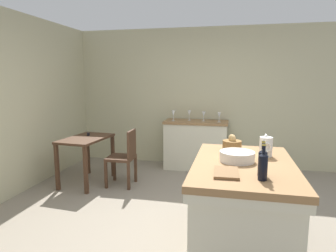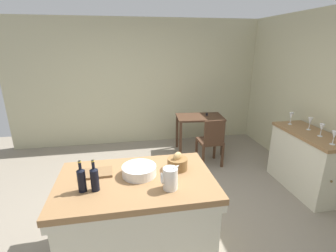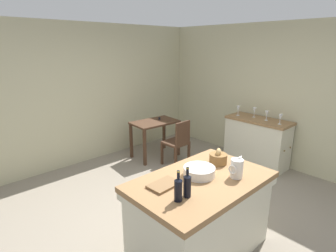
{
  "view_description": "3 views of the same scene",
  "coord_description": "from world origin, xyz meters",
  "px_view_note": "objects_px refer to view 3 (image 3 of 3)",
  "views": [
    {
      "loc": [
        -3.06,
        -0.47,
        1.66
      ],
      "look_at": [
        0.32,
        0.29,
        1.1
      ],
      "focal_mm": 31.54,
      "sensor_mm": 36.0,
      "label": 1
    },
    {
      "loc": [
        -0.34,
        -2.66,
        2.09
      ],
      "look_at": [
        0.24,
        0.55,
        1.0
      ],
      "focal_mm": 26.23,
      "sensor_mm": 36.0,
      "label": 2
    },
    {
      "loc": [
        -2.24,
        -2.19,
        2.19
      ],
      "look_at": [
        0.25,
        0.49,
        1.1
      ],
      "focal_mm": 29.04,
      "sensor_mm": 36.0,
      "label": 3
    }
  ],
  "objects_px": {
    "pitcher": "(237,168)",
    "wash_bowl": "(199,171)",
    "wine_glass_middle": "(254,111)",
    "wooden_chair": "(178,142)",
    "side_cabinet": "(257,142)",
    "wine_bottle_dark": "(187,185)",
    "writing_desk": "(155,127)",
    "cutting_board": "(164,185)",
    "bread_basket": "(218,158)",
    "wine_bottle_amber": "(178,189)",
    "wine_glass_right": "(238,109)",
    "wine_glass_far_left": "(280,117)",
    "island_table": "(200,213)"
  },
  "relations": [
    {
      "from": "wash_bowl",
      "to": "bread_basket",
      "type": "bearing_deg",
      "value": 7.45
    },
    {
      "from": "wash_bowl",
      "to": "side_cabinet",
      "type": "bearing_deg",
      "value": 15.81
    },
    {
      "from": "wine_bottle_dark",
      "to": "wine_glass_far_left",
      "type": "bearing_deg",
      "value": 9.78
    },
    {
      "from": "island_table",
      "to": "bread_basket",
      "type": "xyz_separation_m",
      "value": [
        0.43,
        0.12,
        0.47
      ]
    },
    {
      "from": "side_cabinet",
      "to": "bread_basket",
      "type": "relative_size",
      "value": 5.76
    },
    {
      "from": "wooden_chair",
      "to": "wine_bottle_amber",
      "type": "height_order",
      "value": "wine_bottle_amber"
    },
    {
      "from": "bread_basket",
      "to": "wine_bottle_amber",
      "type": "bearing_deg",
      "value": -164.91
    },
    {
      "from": "side_cabinet",
      "to": "wash_bowl",
      "type": "height_order",
      "value": "wash_bowl"
    },
    {
      "from": "side_cabinet",
      "to": "wine_glass_right",
      "type": "relative_size",
      "value": 6.21
    },
    {
      "from": "wooden_chair",
      "to": "wine_glass_middle",
      "type": "relative_size",
      "value": 4.75
    },
    {
      "from": "wine_glass_right",
      "to": "wine_bottle_amber",
      "type": "bearing_deg",
      "value": -155.94
    },
    {
      "from": "side_cabinet",
      "to": "wine_glass_middle",
      "type": "xyz_separation_m",
      "value": [
        0.05,
        0.14,
        0.57
      ]
    },
    {
      "from": "side_cabinet",
      "to": "cutting_board",
      "type": "xyz_separation_m",
      "value": [
        -2.91,
        -0.62,
        0.44
      ]
    },
    {
      "from": "writing_desk",
      "to": "bread_basket",
      "type": "distance_m",
      "value": 2.47
    },
    {
      "from": "wine_bottle_dark",
      "to": "writing_desk",
      "type": "bearing_deg",
      "value": 55.26
    },
    {
      "from": "bread_basket",
      "to": "wine_glass_right",
      "type": "distance_m",
      "value": 2.31
    },
    {
      "from": "side_cabinet",
      "to": "wooden_chair",
      "type": "distance_m",
      "value": 1.49
    },
    {
      "from": "island_table",
      "to": "wash_bowl",
      "type": "relative_size",
      "value": 4.46
    },
    {
      "from": "wooden_chair",
      "to": "cutting_board",
      "type": "distance_m",
      "value": 2.42
    },
    {
      "from": "writing_desk",
      "to": "pitcher",
      "type": "relative_size",
      "value": 3.9
    },
    {
      "from": "wash_bowl",
      "to": "wine_bottle_amber",
      "type": "height_order",
      "value": "wine_bottle_amber"
    },
    {
      "from": "wooden_chair",
      "to": "wine_glass_middle",
      "type": "distance_m",
      "value": 1.55
    },
    {
      "from": "writing_desk",
      "to": "wine_bottle_amber",
      "type": "relative_size",
      "value": 3.25
    },
    {
      "from": "wine_glass_middle",
      "to": "cutting_board",
      "type": "bearing_deg",
      "value": -165.75
    },
    {
      "from": "pitcher",
      "to": "wash_bowl",
      "type": "bearing_deg",
      "value": 131.25
    },
    {
      "from": "wine_bottle_amber",
      "to": "wine_glass_far_left",
      "type": "bearing_deg",
      "value": 9.31
    },
    {
      "from": "wine_bottle_dark",
      "to": "wine_glass_middle",
      "type": "distance_m",
      "value": 3.12
    },
    {
      "from": "pitcher",
      "to": "wine_bottle_dark",
      "type": "height_order",
      "value": "wine_bottle_dark"
    },
    {
      "from": "side_cabinet",
      "to": "bread_basket",
      "type": "bearing_deg",
      "value": -162.7
    },
    {
      "from": "island_table",
      "to": "wooden_chair",
      "type": "xyz_separation_m",
      "value": [
        1.4,
        1.74,
        0.0
      ]
    },
    {
      "from": "island_table",
      "to": "cutting_board",
      "type": "relative_size",
      "value": 4.79
    },
    {
      "from": "writing_desk",
      "to": "cutting_board",
      "type": "height_order",
      "value": "cutting_board"
    },
    {
      "from": "wash_bowl",
      "to": "wine_glass_middle",
      "type": "height_order",
      "value": "wine_glass_middle"
    },
    {
      "from": "writing_desk",
      "to": "wine_glass_far_left",
      "type": "distance_m",
      "value": 2.33
    },
    {
      "from": "bread_basket",
      "to": "wine_bottle_amber",
      "type": "distance_m",
      "value": 0.93
    },
    {
      "from": "bread_basket",
      "to": "wash_bowl",
      "type": "bearing_deg",
      "value": -172.55
    },
    {
      "from": "cutting_board",
      "to": "wine_bottle_dark",
      "type": "xyz_separation_m",
      "value": [
        0.02,
        -0.29,
        0.11
      ]
    },
    {
      "from": "side_cabinet",
      "to": "wine_bottle_amber",
      "type": "relative_size",
      "value": 4.05
    },
    {
      "from": "wooden_chair",
      "to": "wine_glass_far_left",
      "type": "bearing_deg",
      "value": -52.18
    },
    {
      "from": "island_table",
      "to": "pitcher",
      "type": "relative_size",
      "value": 6.15
    },
    {
      "from": "cutting_board",
      "to": "wine_glass_far_left",
      "type": "relative_size",
      "value": 1.75
    },
    {
      "from": "side_cabinet",
      "to": "writing_desk",
      "type": "bearing_deg",
      "value": 125.72
    },
    {
      "from": "cutting_board",
      "to": "bread_basket",
      "type": "bearing_deg",
      "value": -2.8
    },
    {
      "from": "island_table",
      "to": "cutting_board",
      "type": "height_order",
      "value": "cutting_board"
    },
    {
      "from": "wine_glass_right",
      "to": "cutting_board",
      "type": "bearing_deg",
      "value": -160.12
    },
    {
      "from": "wash_bowl",
      "to": "cutting_board",
      "type": "distance_m",
      "value": 0.43
    },
    {
      "from": "wine_bottle_dark",
      "to": "wash_bowl",
      "type": "bearing_deg",
      "value": 26.44
    },
    {
      "from": "cutting_board",
      "to": "wine_glass_right",
      "type": "distance_m",
      "value": 3.04
    },
    {
      "from": "wooden_chair",
      "to": "wine_bottle_amber",
      "type": "bearing_deg",
      "value": -134.98
    },
    {
      "from": "wine_glass_middle",
      "to": "wine_glass_right",
      "type": "height_order",
      "value": "wine_glass_right"
    }
  ]
}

